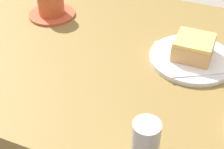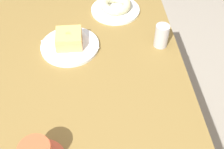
{
  "view_description": "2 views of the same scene",
  "coord_description": "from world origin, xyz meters",
  "px_view_note": "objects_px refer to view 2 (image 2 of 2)",
  "views": [
    {
      "loc": [
        0.32,
        -0.64,
        1.2
      ],
      "look_at": [
        0.11,
        -0.14,
        0.77
      ],
      "focal_mm": 52.32,
      "sensor_mm": 36.0,
      "label": 1
    },
    {
      "loc": [
        -0.51,
        -0.05,
        1.41
      ],
      "look_at": [
        0.08,
        -0.1,
        0.77
      ],
      "focal_mm": 45.78,
      "sensor_mm": 36.0,
      "label": 2
    }
  ],
  "objects_px": {
    "donut_sugar_ring": "(115,5)",
    "sugar_jar": "(162,36)",
    "plate_sugar_ring": "(115,10)",
    "plate_glazed_square": "(70,46)",
    "donut_glazed_square": "(69,39)"
  },
  "relations": [
    {
      "from": "plate_sugar_ring",
      "to": "donut_glazed_square",
      "type": "bearing_deg",
      "value": 138.88
    },
    {
      "from": "donut_glazed_square",
      "to": "sugar_jar",
      "type": "xyz_separation_m",
      "value": [
        -0.01,
        -0.32,
        0.0
      ]
    },
    {
      "from": "plate_glazed_square",
      "to": "donut_sugar_ring",
      "type": "xyz_separation_m",
      "value": [
        0.2,
        -0.18,
        0.02
      ]
    },
    {
      "from": "sugar_jar",
      "to": "donut_sugar_ring",
      "type": "bearing_deg",
      "value": 32.39
    },
    {
      "from": "plate_sugar_ring",
      "to": "sugar_jar",
      "type": "distance_m",
      "value": 0.26
    },
    {
      "from": "plate_sugar_ring",
      "to": "sugar_jar",
      "type": "bearing_deg",
      "value": -147.61
    },
    {
      "from": "plate_sugar_ring",
      "to": "donut_sugar_ring",
      "type": "bearing_deg",
      "value": 0.0
    },
    {
      "from": "donut_glazed_square",
      "to": "plate_sugar_ring",
      "type": "distance_m",
      "value": 0.27
    },
    {
      "from": "sugar_jar",
      "to": "plate_sugar_ring",
      "type": "bearing_deg",
      "value": 32.39
    },
    {
      "from": "plate_glazed_square",
      "to": "sugar_jar",
      "type": "relative_size",
      "value": 2.44
    },
    {
      "from": "donut_glazed_square",
      "to": "sugar_jar",
      "type": "height_order",
      "value": "sugar_jar"
    },
    {
      "from": "donut_sugar_ring",
      "to": "sugar_jar",
      "type": "height_order",
      "value": "sugar_jar"
    },
    {
      "from": "plate_glazed_square",
      "to": "donut_sugar_ring",
      "type": "bearing_deg",
      "value": -41.12
    },
    {
      "from": "donut_glazed_square",
      "to": "donut_sugar_ring",
      "type": "height_order",
      "value": "donut_glazed_square"
    },
    {
      "from": "donut_sugar_ring",
      "to": "sugar_jar",
      "type": "distance_m",
      "value": 0.26
    }
  ]
}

